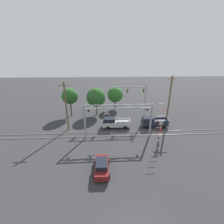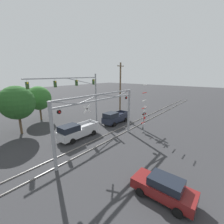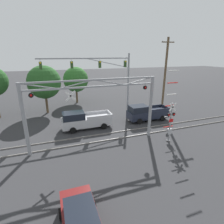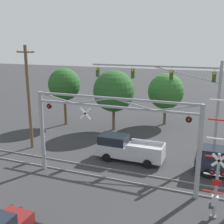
{
  "view_description": "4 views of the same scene",
  "coord_description": "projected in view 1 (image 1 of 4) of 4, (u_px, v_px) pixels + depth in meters",
  "views": [
    {
      "loc": [
        -2.32,
        -6.95,
        13.52
      ],
      "look_at": [
        -0.91,
        19.1,
        3.81
      ],
      "focal_mm": 24.0,
      "sensor_mm": 36.0,
      "label": 1
    },
    {
      "loc": [
        -11.41,
        5.45,
        8.13
      ],
      "look_at": [
        1.0,
        15.6,
        4.03
      ],
      "focal_mm": 24.0,
      "sensor_mm": 36.0,
      "label": 2
    },
    {
      "loc": [
        -3.41,
        2.07,
        8.09
      ],
      "look_at": [
        2.07,
        17.66,
        2.56
      ],
      "focal_mm": 28.0,
      "sensor_mm": 36.0,
      "label": 3
    },
    {
      "loc": [
        6.53,
        -0.39,
        9.64
      ],
      "look_at": [
        -1.13,
        19.22,
        4.33
      ],
      "focal_mm": 45.0,
      "sensor_mm": 36.0,
      "label": 4
    }
  ],
  "objects": [
    {
      "name": "crossing_gantry",
      "position": [
        118.0,
        117.0,
        25.32
      ],
      "size": [
        11.66,
        0.31,
        6.09
      ],
      "color": "gray",
      "rests_on": "ground_plane"
    },
    {
      "name": "sedan_waiting",
      "position": [
        102.0,
        166.0,
        18.5
      ],
      "size": [
        1.9,
        4.09,
        1.57
      ],
      "color": "maroon",
      "rests_on": "ground_plane"
    },
    {
      "name": "background_tree_beyond_span",
      "position": [
        70.0,
        96.0,
        34.94
      ],
      "size": [
        3.73,
        3.73,
        6.67
      ],
      "color": "brown",
      "rests_on": "ground_plane"
    },
    {
      "name": "rail_track_near",
      "position": [
        118.0,
        136.0,
        26.94
      ],
      "size": [
        80.0,
        0.08,
        0.1
      ],
      "primitive_type": "cube",
      "color": "gray",
      "rests_on": "ground_plane"
    },
    {
      "name": "background_tree_far_left_verge",
      "position": [
        96.0,
        97.0,
        35.51
      ],
      "size": [
        4.51,
        4.51,
        6.65
      ],
      "color": "brown",
      "rests_on": "ground_plane"
    },
    {
      "name": "crossing_signal_mast",
      "position": [
        160.0,
        130.0,
        24.6
      ],
      "size": [
        1.19,
        0.35,
        6.78
      ],
      "color": "gray",
      "rests_on": "ground_plane"
    },
    {
      "name": "pickup_truck_lead",
      "position": [
        115.0,
        123.0,
        30.05
      ],
      "size": [
        5.56,
        2.1,
        2.03
      ],
      "color": "#B7B7BC",
      "rests_on": "ground_plane"
    },
    {
      "name": "background_tree_far_right_verge",
      "position": [
        115.0,
        95.0,
        39.9
      ],
      "size": [
        4.17,
        4.17,
        6.06
      ],
      "color": "brown",
      "rests_on": "ground_plane"
    },
    {
      "name": "rail_track_far",
      "position": [
        117.0,
        132.0,
        28.29
      ],
      "size": [
        80.0,
        0.08,
        0.1
      ],
      "primitive_type": "cube",
      "color": "gray",
      "rests_on": "ground_plane"
    },
    {
      "name": "utility_pole_right",
      "position": [
        169.0,
        100.0,
        30.44
      ],
      "size": [
        1.8,
        0.28,
        10.06
      ],
      "color": "brown",
      "rests_on": "ground_plane"
    },
    {
      "name": "utility_pole_left",
      "position": [
        66.0,
        106.0,
        27.77
      ],
      "size": [
        1.8,
        0.28,
        9.35
      ],
      "color": "brown",
      "rests_on": "ground_plane"
    },
    {
      "name": "traffic_signal_span",
      "position": [
        132.0,
        96.0,
        31.63
      ],
      "size": [
        11.37,
        0.39,
        8.16
      ],
      "color": "gray",
      "rests_on": "ground_plane"
    },
    {
      "name": "pickup_truck_following",
      "position": [
        153.0,
        122.0,
        30.42
      ],
      "size": [
        5.22,
        2.1,
        2.03
      ],
      "color": "#1E2333",
      "rests_on": "ground_plane"
    }
  ]
}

